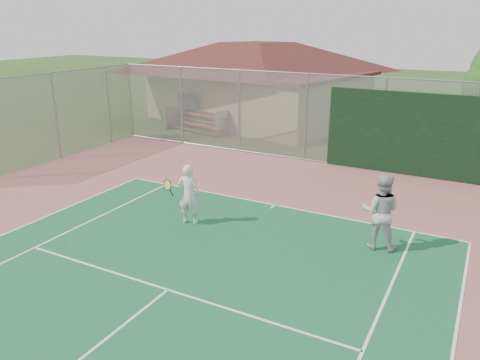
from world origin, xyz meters
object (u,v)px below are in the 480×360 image
bleachers (203,118)px  player_white_front (189,195)px  player_grey_back (381,212)px  clubhouse (256,74)px

bleachers → player_white_front: (6.14, -10.35, 0.23)m
player_grey_back → clubhouse: bearing=-60.6°
player_white_front → player_grey_back: (4.99, 0.99, 0.10)m
bleachers → clubhouse: bearing=87.6°
clubhouse → player_white_front: size_ratio=7.83×
clubhouse → bleachers: bearing=-93.8°
clubhouse → player_grey_back: 16.58m
player_grey_back → player_white_front: bearing=3.5°
bleachers → player_white_front: player_white_front is taller
clubhouse → player_grey_back: bearing=-39.6°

